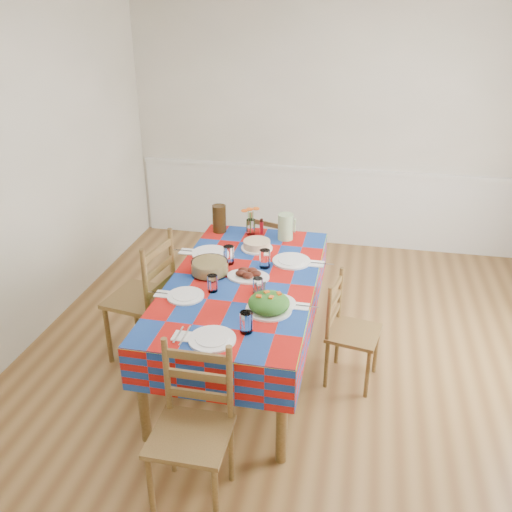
{
  "coord_description": "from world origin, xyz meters",
  "views": [
    {
      "loc": [
        0.41,
        -3.53,
        2.66
      ],
      "look_at": [
        -0.32,
        -0.05,
        0.96
      ],
      "focal_mm": 38.0,
      "sensor_mm": 36.0,
      "label": 1
    }
  ],
  "objects_px": {
    "tea_pitcher": "(219,219)",
    "chair_left": "(145,299)",
    "green_pitcher": "(286,227)",
    "chair_right": "(349,332)",
    "dining_table": "(243,290)",
    "chair_near": "(193,430)",
    "chair_far": "(271,253)",
    "meat_platter": "(248,274)"
  },
  "relations": [
    {
      "from": "chair_far",
      "to": "chair_left",
      "type": "bearing_deg",
      "value": 77.09
    },
    {
      "from": "tea_pitcher",
      "to": "meat_platter",
      "type": "bearing_deg",
      "value": -61.48
    },
    {
      "from": "chair_right",
      "to": "chair_left",
      "type": "bearing_deg",
      "value": 100.97
    },
    {
      "from": "green_pitcher",
      "to": "chair_right",
      "type": "height_order",
      "value": "green_pitcher"
    },
    {
      "from": "chair_left",
      "to": "chair_right",
      "type": "height_order",
      "value": "chair_left"
    },
    {
      "from": "green_pitcher",
      "to": "chair_far",
      "type": "height_order",
      "value": "green_pitcher"
    },
    {
      "from": "dining_table",
      "to": "chair_far",
      "type": "relative_size",
      "value": 2.38
    },
    {
      "from": "green_pitcher",
      "to": "chair_left",
      "type": "bearing_deg",
      "value": -140.45
    },
    {
      "from": "tea_pitcher",
      "to": "chair_far",
      "type": "xyz_separation_m",
      "value": [
        0.4,
        0.42,
        -0.48
      ]
    },
    {
      "from": "green_pitcher",
      "to": "chair_near",
      "type": "xyz_separation_m",
      "value": [
        -0.19,
        -2.06,
        -0.41
      ]
    },
    {
      "from": "meat_platter",
      "to": "chair_far",
      "type": "distance_m",
      "value": 1.29
    },
    {
      "from": "chair_far",
      "to": "chair_right",
      "type": "relative_size",
      "value": 0.98
    },
    {
      "from": "chair_near",
      "to": "chair_right",
      "type": "bearing_deg",
      "value": 57.44
    },
    {
      "from": "tea_pitcher",
      "to": "chair_near",
      "type": "distance_m",
      "value": 2.19
    },
    {
      "from": "meat_platter",
      "to": "chair_left",
      "type": "distance_m",
      "value": 0.87
    },
    {
      "from": "dining_table",
      "to": "chair_right",
      "type": "height_order",
      "value": "chair_right"
    },
    {
      "from": "meat_platter",
      "to": "green_pitcher",
      "type": "height_order",
      "value": "green_pitcher"
    },
    {
      "from": "green_pitcher",
      "to": "tea_pitcher",
      "type": "height_order",
      "value": "tea_pitcher"
    },
    {
      "from": "dining_table",
      "to": "chair_near",
      "type": "xyz_separation_m",
      "value": [
        -0.0,
        -1.26,
        -0.21
      ]
    },
    {
      "from": "chair_left",
      "to": "meat_platter",
      "type": "bearing_deg",
      "value": 102.11
    },
    {
      "from": "chair_near",
      "to": "chair_right",
      "type": "distance_m",
      "value": 1.5
    },
    {
      "from": "meat_platter",
      "to": "chair_near",
      "type": "distance_m",
      "value": 1.34
    },
    {
      "from": "dining_table",
      "to": "green_pitcher",
      "type": "distance_m",
      "value": 0.85
    },
    {
      "from": "meat_platter",
      "to": "tea_pitcher",
      "type": "distance_m",
      "value": 0.93
    },
    {
      "from": "green_pitcher",
      "to": "chair_far",
      "type": "relative_size",
      "value": 0.27
    },
    {
      "from": "meat_platter",
      "to": "chair_left",
      "type": "bearing_deg",
      "value": -176.77
    },
    {
      "from": "green_pitcher",
      "to": "meat_platter",
      "type": "bearing_deg",
      "value": -101.76
    },
    {
      "from": "dining_table",
      "to": "tea_pitcher",
      "type": "xyz_separation_m",
      "value": [
        -0.41,
        0.85,
        0.21
      ]
    },
    {
      "from": "meat_platter",
      "to": "tea_pitcher",
      "type": "height_order",
      "value": "tea_pitcher"
    },
    {
      "from": "tea_pitcher",
      "to": "chair_left",
      "type": "xyz_separation_m",
      "value": [
        -0.38,
        -0.86,
        -0.38
      ]
    },
    {
      "from": "tea_pitcher",
      "to": "chair_far",
      "type": "distance_m",
      "value": 0.75
    },
    {
      "from": "chair_near",
      "to": "chair_right",
      "type": "relative_size",
      "value": 1.14
    },
    {
      "from": "chair_left",
      "to": "chair_right",
      "type": "bearing_deg",
      "value": 99.4
    },
    {
      "from": "chair_far",
      "to": "green_pitcher",
      "type": "bearing_deg",
      "value": 132.3
    },
    {
      "from": "chair_far",
      "to": "chair_near",
      "type": "bearing_deg",
      "value": 108.87
    },
    {
      "from": "green_pitcher",
      "to": "chair_far",
      "type": "xyz_separation_m",
      "value": [
        -0.2,
        0.46,
        -0.48
      ]
    },
    {
      "from": "chair_right",
      "to": "chair_far",
      "type": "bearing_deg",
      "value": 43.35
    },
    {
      "from": "dining_table",
      "to": "meat_platter",
      "type": "xyz_separation_m",
      "value": [
        0.03,
        0.04,
        0.11
      ]
    },
    {
      "from": "tea_pitcher",
      "to": "chair_far",
      "type": "bearing_deg",
      "value": 46.41
    },
    {
      "from": "tea_pitcher",
      "to": "chair_near",
      "type": "relative_size",
      "value": 0.25
    },
    {
      "from": "chair_near",
      "to": "chair_left",
      "type": "height_order",
      "value": "chair_left"
    },
    {
      "from": "dining_table",
      "to": "chair_near",
      "type": "distance_m",
      "value": 1.28
    }
  ]
}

